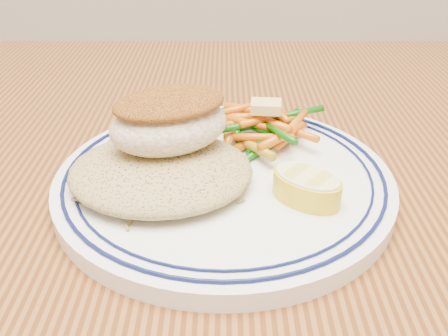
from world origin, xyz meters
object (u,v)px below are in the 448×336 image
(lemon_wedge, at_px, (307,185))
(plate, at_px, (224,179))
(rice_pilaf, at_px, (161,167))
(vegetable_pile, at_px, (263,126))
(dining_table, at_px, (198,296))
(fish_fillet, at_px, (169,120))

(lemon_wedge, bearing_deg, plate, 148.44)
(lemon_wedge, bearing_deg, rice_pilaf, 167.91)
(vegetable_pile, bearing_deg, dining_table, -125.11)
(vegetable_pile, bearing_deg, plate, -120.54)
(vegetable_pile, bearing_deg, lemon_wedge, -75.15)
(plate, xyz_separation_m, vegetable_pile, (0.03, 0.06, 0.02))
(rice_pilaf, xyz_separation_m, vegetable_pile, (0.08, 0.07, -0.00))
(plate, distance_m, vegetable_pile, 0.07)
(dining_table, bearing_deg, fish_fillet, 123.45)
(fish_fillet, distance_m, vegetable_pile, 0.10)
(dining_table, distance_m, plate, 0.11)
(plate, height_order, rice_pilaf, rice_pilaf)
(dining_table, height_order, fish_fillet, fish_fillet)
(dining_table, height_order, plate, plate)
(rice_pilaf, relative_size, vegetable_pile, 1.31)
(dining_table, bearing_deg, lemon_wedge, -9.44)
(plate, bearing_deg, lemon_wedge, -31.56)
(fish_fillet, relative_size, lemon_wedge, 1.60)
(plate, distance_m, lemon_wedge, 0.07)
(rice_pilaf, height_order, lemon_wedge, rice_pilaf)
(dining_table, relative_size, fish_fillet, 13.18)
(vegetable_pile, relative_size, lemon_wedge, 1.53)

